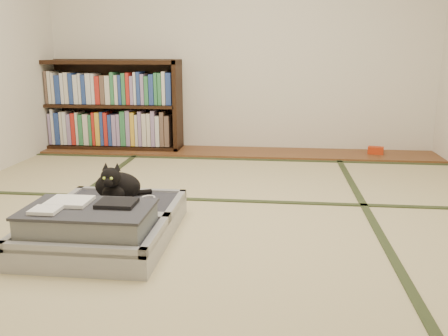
# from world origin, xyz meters

# --- Properties ---
(floor) EXTENTS (4.50, 4.50, 0.00)m
(floor) POSITION_xyz_m (0.00, 0.00, 0.00)
(floor) COLOR #CCBC88
(floor) RESTS_ON ground
(wood_strip) EXTENTS (4.00, 0.50, 0.02)m
(wood_strip) POSITION_xyz_m (0.00, 2.00, 0.01)
(wood_strip) COLOR brown
(wood_strip) RESTS_ON ground
(red_item) EXTENTS (0.17, 0.12, 0.07)m
(red_item) POSITION_xyz_m (1.39, 2.03, 0.06)
(red_item) COLOR #B42D0E
(red_item) RESTS_ON wood_strip
(tatami_borders) EXTENTS (4.00, 4.50, 0.01)m
(tatami_borders) POSITION_xyz_m (0.00, 0.49, 0.00)
(tatami_borders) COLOR #2D381E
(tatami_borders) RESTS_ON ground
(bookcase) EXTENTS (1.45, 0.33, 0.93)m
(bookcase) POSITION_xyz_m (-1.33, 2.07, 0.45)
(bookcase) COLOR black
(bookcase) RESTS_ON wood_strip
(suitcase) EXTENTS (0.72, 0.96, 0.28)m
(suitcase) POSITION_xyz_m (-0.53, -0.39, 0.10)
(suitcase) COLOR #9D9DA1
(suitcase) RESTS_ON floor
(cat) EXTENTS (0.32, 0.32, 0.26)m
(cat) POSITION_xyz_m (-0.55, -0.10, 0.23)
(cat) COLOR black
(cat) RESTS_ON suitcase
(cable_coil) EXTENTS (0.10, 0.10, 0.02)m
(cable_coil) POSITION_xyz_m (-0.37, -0.06, 0.15)
(cable_coil) COLOR white
(cable_coil) RESTS_ON suitcase
(hanger) EXTENTS (0.39, 0.26, 0.01)m
(hanger) POSITION_xyz_m (-0.73, -0.27, 0.01)
(hanger) COLOR black
(hanger) RESTS_ON floor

